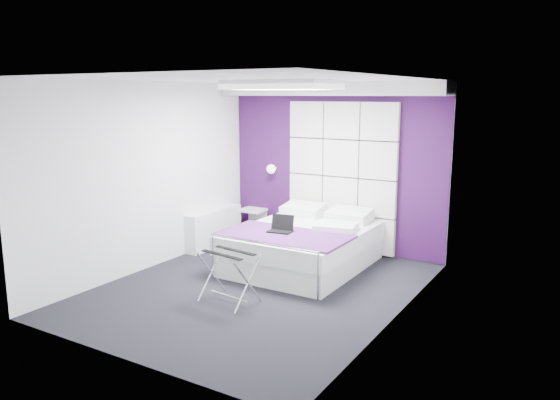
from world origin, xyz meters
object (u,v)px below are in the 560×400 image
at_px(wall_lamp, 272,169).
at_px(bed, 303,245).
at_px(radiator, 214,228).
at_px(laptop, 282,227).
at_px(nightstand, 253,210).
at_px(luggage_rack, 229,277).

relative_size(wall_lamp, bed, 0.07).
relative_size(radiator, laptop, 3.76).
bearing_deg(bed, laptop, -104.80).
bearing_deg(radiator, bed, -6.61).
distance_m(radiator, laptop, 1.78).
distance_m(radiator, nightstand, 0.80).
height_order(wall_lamp, bed, wall_lamp).
bearing_deg(laptop, radiator, 151.78).
bearing_deg(bed, wall_lamp, 138.93).
height_order(wall_lamp, luggage_rack, wall_lamp).
bearing_deg(bed, luggage_rack, -93.43).
bearing_deg(laptop, wall_lamp, 118.22).
relative_size(radiator, nightstand, 2.97).
xyz_separation_m(wall_lamp, bed, (1.10, -0.96, -0.91)).
bearing_deg(bed, nightstand, 147.83).
distance_m(wall_lamp, laptop, 1.79).
height_order(bed, nightstand, bed).
xyz_separation_m(radiator, laptop, (1.64, -0.60, 0.34)).
bearing_deg(nightstand, luggage_rack, -61.79).
relative_size(bed, luggage_rack, 3.38).
height_order(wall_lamp, radiator, wall_lamp).
distance_m(radiator, luggage_rack, 2.46).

